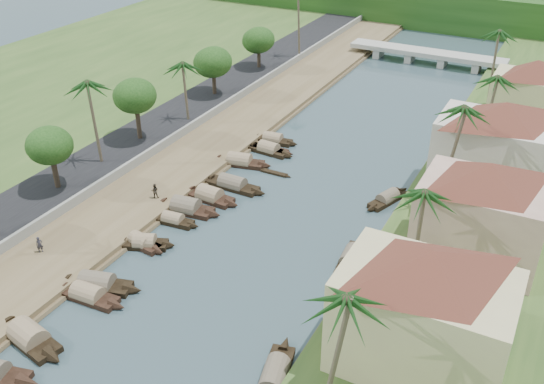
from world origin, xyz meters
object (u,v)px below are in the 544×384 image
at_px(sampan_1, 29,337).
at_px(person_near, 40,245).
at_px(building_near, 424,309).
at_px(bridge, 427,54).

bearing_deg(sampan_1, person_near, 142.40).
distance_m(building_near, person_near, 36.33).
bearing_deg(sampan_1, building_near, 32.45).
bearing_deg(person_near, sampan_1, -105.55).
xyz_separation_m(sampan_1, person_near, (-7.53, 8.71, 1.21)).
height_order(bridge, person_near, person_near).
bearing_deg(bridge, building_near, -75.61).
distance_m(bridge, sampan_1, 85.38).
xyz_separation_m(building_near, sampan_1, (-28.42, -10.85, -5.96)).
distance_m(building_near, sampan_1, 31.00).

